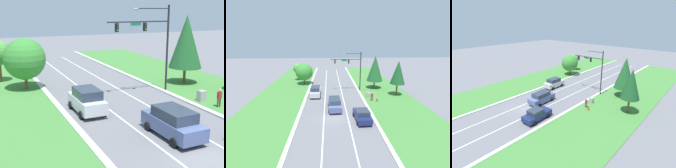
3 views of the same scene
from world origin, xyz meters
The scene contains 18 objects.
ground_plane centered at (0.00, 0.00, 0.00)m, with size 160.00×160.00×0.00m, color slate.
curb_strip_right centered at (5.65, 0.00, 0.07)m, with size 0.50×90.00×0.15m.
curb_strip_left centered at (-5.65, 0.00, 0.07)m, with size 0.50×90.00×0.15m.
grass_verge_right centered at (10.90, 0.00, 0.04)m, with size 10.00×90.00×0.08m.
grass_verge_left centered at (-10.90, 0.00, 0.04)m, with size 10.00×90.00×0.08m.
lane_stripe_inner_left centered at (-1.80, 0.00, 0.00)m, with size 0.14×81.00×0.01m.
lane_stripe_inner_right centered at (1.80, 0.00, 0.00)m, with size 0.14×81.00×0.01m.
traffic_signal_mast centered at (4.21, 13.44, 5.73)m, with size 6.71×0.41×8.75m.
navy_sedan centered at (3.77, -1.17, 0.87)m, with size 2.32×4.62×1.75m.
slate_blue_suv centered at (-0.08, 3.21, 1.01)m, with size 2.33×5.00×1.99m.
silver_suv centered at (-3.78, 10.19, 1.06)m, with size 2.22×4.60×2.07m.
utility_cabinet centered at (6.89, 8.81, 0.53)m, with size 0.70×0.60×1.07m.
pedestrian centered at (7.14, 6.81, 0.94)m, with size 0.40×0.25×1.69m.
fire_hydrant centered at (7.99, 6.26, 0.34)m, with size 0.34×0.20×0.70m.
conifer_near_right_tree centered at (9.77, 15.44, 4.78)m, with size 3.68×3.68×7.73m.
oak_near_left_tree centered at (-9.49, 24.47, 3.39)m, with size 2.81×2.81×4.81m.
conifer_far_right_tree centered at (13.10, 9.98, 4.86)m, with size 2.96×2.96×7.26m.
oak_far_left_tree centered at (-7.27, 19.80, 3.29)m, with size 4.36×4.36×5.47m.
Camera 3 is at (21.97, -15.64, 14.04)m, focal length 28.00 mm.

